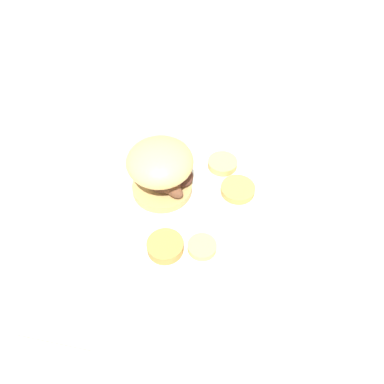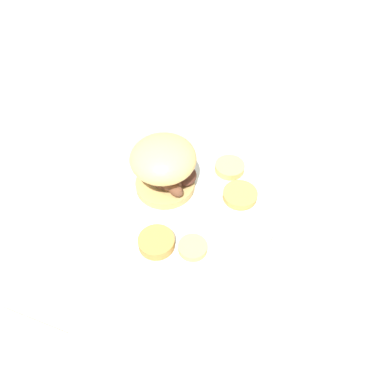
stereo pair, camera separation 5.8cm
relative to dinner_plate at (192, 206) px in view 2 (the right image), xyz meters
The scene contains 8 objects.
ground_plane 0.01m from the dinner_plate, ahead, with size 4.00×4.00×0.00m, color #B2A899.
dinner_plate is the anchor object (origin of this frame).
sandwich 0.08m from the dinner_plate, 102.16° to the right, with size 0.10×0.11×0.09m.
potato_round_0 0.08m from the dinner_plate, 123.55° to the left, with size 0.06×0.06×0.01m, color tan.
potato_round_1 0.09m from the dinner_plate, 26.46° to the left, with size 0.04×0.04×0.01m, color #DBB766.
potato_round_2 0.10m from the dinner_plate, 163.76° to the left, with size 0.05×0.05×0.01m, color #DBB766.
potato_round_3 0.10m from the dinner_plate, ahead, with size 0.05×0.05×0.02m, color #BC8942.
fork 0.27m from the dinner_plate, 16.27° to the right, with size 0.04×0.16×0.00m.
Camera 2 is at (0.34, 0.16, 0.49)m, focal length 35.00 mm.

